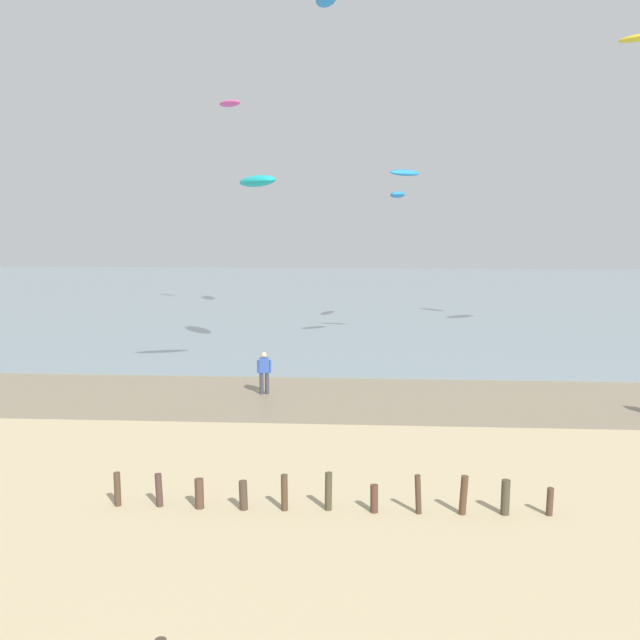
# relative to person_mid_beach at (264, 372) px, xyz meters

# --- Properties ---
(wet_sand_strip) EXTENTS (120.00, 7.67, 0.01)m
(wet_sand_strip) POSITION_rel_person_mid_beach_xyz_m (-0.02, -0.55, -0.91)
(wet_sand_strip) COLOR #84755B
(wet_sand_strip) RESTS_ON ground
(sea) EXTENTS (160.00, 70.00, 0.10)m
(sea) POSITION_rel_person_mid_beach_xyz_m (-0.02, 38.28, -0.87)
(sea) COLOR gray
(sea) RESTS_ON ground
(groyne_mid) EXTENTS (10.69, 0.35, 0.98)m
(groyne_mid) POSITION_rel_person_mid_beach_xyz_m (3.31, -12.25, -0.50)
(groyne_mid) COLOR #483726
(groyne_mid) RESTS_ON ground
(person_mid_beach) EXTENTS (0.56, 0.28, 1.71)m
(person_mid_beach) POSITION_rel_person_mid_beach_xyz_m (0.00, 0.00, 0.00)
(person_mid_beach) COLOR #383842
(person_mid_beach) RESTS_ON ground
(kite_aloft_1) EXTENTS (1.37, 2.60, 0.51)m
(kite_aloft_1) POSITION_rel_person_mid_beach_xyz_m (5.75, 17.63, 7.44)
(kite_aloft_1) COLOR #2384D1
(kite_aloft_2) EXTENTS (1.89, 1.70, 0.44)m
(kite_aloft_2) POSITION_rel_person_mid_beach_xyz_m (5.85, 9.38, 8.32)
(kite_aloft_2) COLOR #2384D1
(kite_aloft_4) EXTENTS (2.08, 1.95, 0.57)m
(kite_aloft_4) POSITION_rel_person_mid_beach_xyz_m (-5.54, 23.46, 13.73)
(kite_aloft_4) COLOR #E54C99
(kite_aloft_7) EXTENTS (2.22, 2.28, 0.46)m
(kite_aloft_7) POSITION_rel_person_mid_beach_xyz_m (18.01, 12.65, 15.34)
(kite_aloft_7) COLOR yellow
(kite_aloft_10) EXTENTS (2.92, 3.61, 0.69)m
(kite_aloft_10) POSITION_rel_person_mid_beach_xyz_m (-1.45, 8.32, 7.88)
(kite_aloft_10) COLOR #19B2B7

